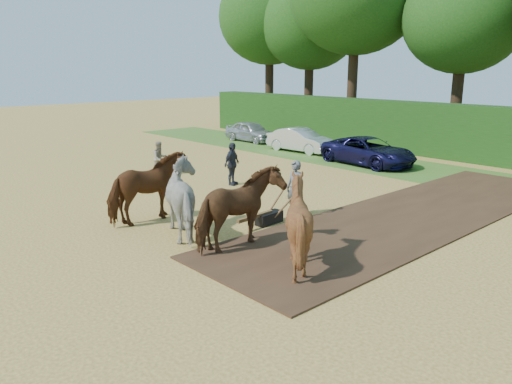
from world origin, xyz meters
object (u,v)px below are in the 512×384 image
at_px(plough_team, 217,204).
at_px(spectator_far, 232,164).
at_px(spectator_near, 160,158).
at_px(parked_cars, 443,161).

bearing_deg(plough_team, spectator_far, 136.94).
distance_m(spectator_far, plough_team, 7.21).
relative_size(spectator_near, spectator_far, 0.87).
relative_size(spectator_far, parked_cars, 0.05).
relative_size(spectator_near, plough_team, 0.21).
height_order(spectator_near, parked_cars, spectator_near).
bearing_deg(spectator_near, parked_cars, -38.04).
bearing_deg(spectator_far, parked_cars, -50.34).
bearing_deg(plough_team, parked_cars, 90.51).
bearing_deg(parked_cars, spectator_far, -120.70).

